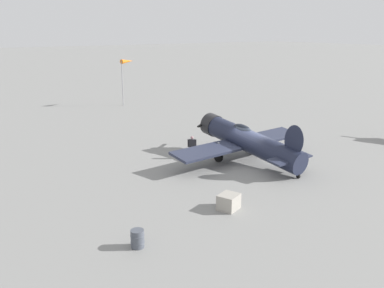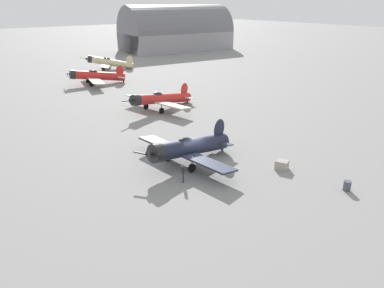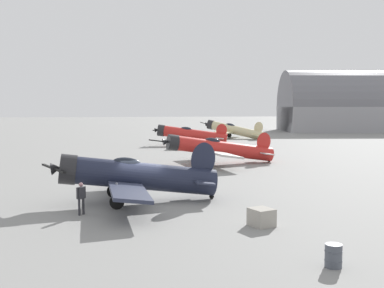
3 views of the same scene
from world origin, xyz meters
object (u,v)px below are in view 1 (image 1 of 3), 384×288
Objects in this scene: ground_crew_mechanic at (192,145)px; windsock_mast at (127,63)px; equipment_crate at (229,202)px; fuel_drum at (137,239)px; airplane_foreground at (246,140)px.

ground_crew_mechanic is 0.30× the size of windsock_mast.
ground_crew_mechanic is 1.24× the size of equipment_crate.
windsock_mast reaches higher than equipment_crate.
equipment_crate is (8.66, -3.39, -0.61)m from ground_crew_mechanic.
windsock_mast is at bearing 163.93° from equipment_crate.
fuel_drum is 36.49m from windsock_mast.
airplane_foreground is 26.39m from windsock_mast.
airplane_foreground is 14.04m from fuel_drum.
equipment_crate is at bearing 128.15° from airplane_foreground.
airplane_foreground is at bearing 119.55° from fuel_drum.
ground_crew_mechanic is 24.34m from windsock_mast.
ground_crew_mechanic reaches higher than equipment_crate.
fuel_drum is 0.15× the size of windsock_mast.
airplane_foreground is 6.93× the size of ground_crew_mechanic.
equipment_crate reaches higher than fuel_drum.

